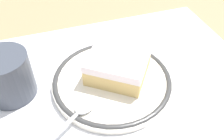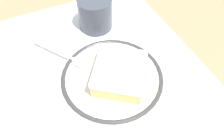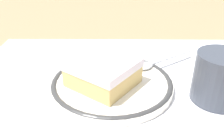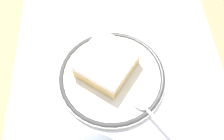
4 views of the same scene
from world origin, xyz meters
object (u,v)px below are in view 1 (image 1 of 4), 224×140
plate (112,81)px  cake_slice (118,64)px  cup (8,78)px  spoon (74,116)px

plate → cake_slice: (0.01, 0.01, 0.03)m
cake_slice → cup: bearing=172.2°
cup → spoon: bearing=-47.2°
spoon → cup: 0.12m
spoon → cup: bearing=132.8°
cake_slice → spoon: 0.11m
spoon → cup: (-0.08, 0.09, 0.02)m
plate → spoon: size_ratio=1.60×
spoon → cup: size_ratio=1.60×
cake_slice → cup: cup is taller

